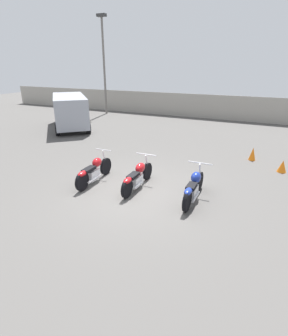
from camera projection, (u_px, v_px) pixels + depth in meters
name	position (u px, v px, depth m)	size (l,w,h in m)	color
ground_plane	(137.00, 192.00, 8.32)	(60.00, 60.00, 0.00)	#514F4C
fence_back	(218.00, 107.00, 19.05)	(40.00, 0.04, 1.74)	#9E998E
light_pole_left	(104.00, 57.00, 20.08)	(0.70, 0.35, 7.22)	slate
motorcycle_slot_0	(94.00, 171.00, 8.87)	(0.61, 2.07, 0.99)	black
motorcycle_slot_1	(137.00, 177.00, 8.45)	(0.73, 2.10, 0.97)	black
motorcycle_slot_2	(194.00, 187.00, 7.67)	(0.74, 2.00, 1.00)	black
parked_van	(70.00, 110.00, 16.38)	(4.61, 4.74, 1.99)	#999EA8
traffic_cone_near	(253.00, 154.00, 11.02)	(0.29, 0.29, 0.54)	orange
traffic_cone_far	(282.00, 166.00, 9.80)	(0.33, 0.33, 0.46)	orange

